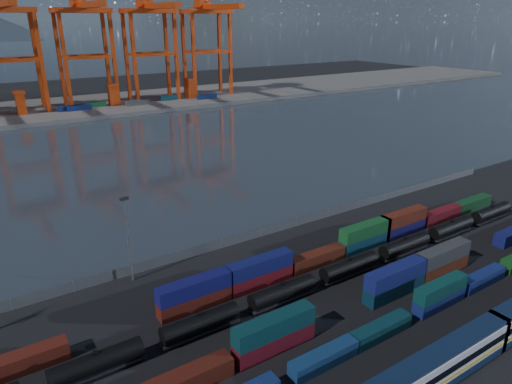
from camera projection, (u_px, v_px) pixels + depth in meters
ground at (350, 296)px, 79.73m from camera, size 700.00×700.00×0.00m
harbor_water at (140, 156)px, 161.80m from camera, size 700.00×700.00×0.00m
far_quay at (72, 108)px, 243.52m from camera, size 700.00×70.00×2.00m
container_row_south at (304, 364)px, 61.32m from camera, size 138.76×2.28×4.85m
container_row_mid at (385, 289)px, 78.13m from camera, size 142.66×2.66×5.68m
container_row_north at (285, 266)px, 85.14m from camera, size 143.11×2.60×5.55m
tanker_string at (317, 279)px, 81.25m from camera, size 121.45×2.78×3.98m
waterfront_fence at (261, 232)px, 101.26m from camera, size 160.12×0.12×2.20m
yard_light_mast at (128, 235)px, 81.37m from camera, size 1.60×0.40×16.60m
gantry_cranes at (46, 23)px, 219.07m from camera, size 202.48×52.76×71.45m
quay_containers at (54, 110)px, 225.70m from camera, size 172.58×10.99×2.60m
straddle_carriers at (69, 98)px, 231.99m from camera, size 140.00×7.00×11.10m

